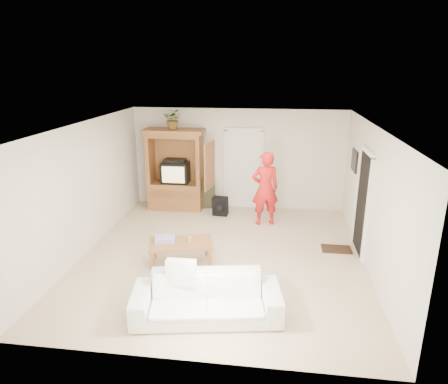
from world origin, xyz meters
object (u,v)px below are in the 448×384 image
object	(u,v)px
man	(265,188)
coffee_table	(181,245)
sofa	(207,298)
armoire	(177,175)

from	to	relation	value
man	coffee_table	xyz separation A→B (m)	(-1.50, -2.22, -0.50)
man	coffee_table	bearing A→B (deg)	40.36
man	sofa	bearing A→B (deg)	63.84
coffee_table	armoire	bearing A→B (deg)	90.51
armoire	sofa	world-z (taller)	armoire
sofa	coffee_table	bearing A→B (deg)	106.06
armoire	coffee_table	distance (m)	3.21
sofa	coffee_table	xyz separation A→B (m)	(-0.78, 1.63, 0.06)
man	sofa	world-z (taller)	man
armoire	sofa	size ratio (longest dim) A/B	0.95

